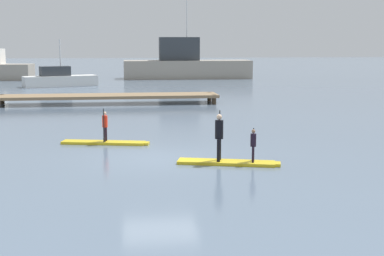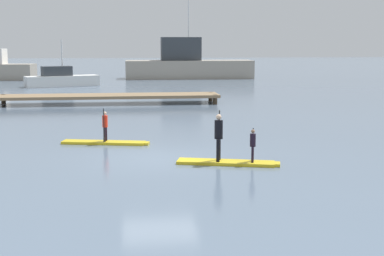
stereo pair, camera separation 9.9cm
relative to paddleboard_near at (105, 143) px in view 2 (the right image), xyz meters
The scene contains 9 objects.
ground_plane 3.53m from the paddleboard_near, 58.11° to the right, with size 240.00×240.00×0.00m, color slate.
paddleboard_near is the anchor object (origin of this frame).
paddler_child_solo 0.69m from the paddleboard_near, 81.11° to the right, with size 0.24×0.39×1.28m.
paddleboard_far 5.66m from the paddleboard_near, 45.25° to the right, with size 3.28×1.45×0.10m.
paddler_adult 5.47m from the paddleboard_near, 46.79° to the right, with size 0.32×0.47×1.60m.
paddler_child_front 6.37m from the paddleboard_near, 41.68° to the right, with size 0.22×0.37×1.05m.
fishing_boat_white_large 38.48m from the paddleboard_near, 78.81° to the left, with size 13.58×4.07×13.69m.
fishing_boat_green_midground 28.82m from the paddleboard_near, 99.59° to the left, with size 6.55×3.77×4.09m.
floating_dock 13.79m from the paddleboard_near, 90.98° to the left, with size 13.81×2.41×0.58m.
Camera 2 is at (-1.08, -17.66, 3.82)m, focal length 50.97 mm.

